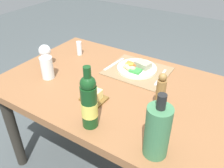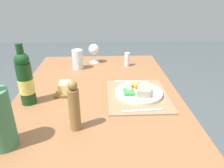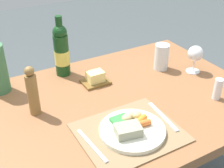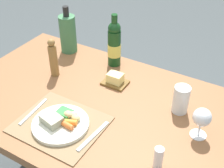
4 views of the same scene
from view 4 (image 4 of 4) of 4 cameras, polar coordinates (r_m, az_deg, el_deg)
dining_table at (r=1.56m, az=-3.95°, el=-5.51°), size 1.39×0.89×0.71m
placemat at (r=1.39m, az=-9.75°, el=-7.49°), size 0.38×0.32×0.01m
dinner_plate at (r=1.37m, az=-9.67°, el=-7.14°), size 0.26×0.26×0.06m
fork at (r=1.48m, az=-14.58°, el=-5.00°), size 0.03×0.20×0.00m
knife at (r=1.32m, az=-3.56°, el=-9.72°), size 0.03×0.21×0.00m
pepper_mill at (r=1.66m, az=-11.03°, el=4.79°), size 0.05×0.05×0.22m
cooler_bottle at (r=1.87m, az=-8.32°, el=9.43°), size 0.10×0.10×0.29m
wine_bottle at (r=1.71m, az=0.44°, el=7.54°), size 0.08×0.08×0.31m
water_tumbler at (r=1.44m, az=12.83°, el=-3.13°), size 0.08×0.08×0.14m
butter_dish at (r=1.60m, az=0.59°, el=0.80°), size 0.13×0.10×0.06m
wine_glass at (r=1.31m, az=16.62°, el=-6.16°), size 0.08×0.08×0.15m
salt_shaker at (r=1.19m, az=8.76°, el=-13.60°), size 0.04×0.04×0.10m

